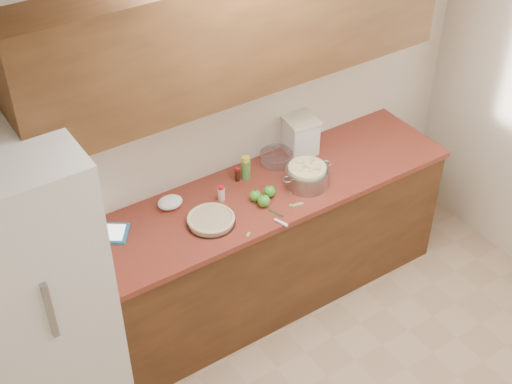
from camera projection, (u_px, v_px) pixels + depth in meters
room_shell at (438, 298)px, 3.17m from camera, size 3.60×3.60×3.60m
counter_run at (256, 248)px, 4.66m from camera, size 2.64×0.68×0.92m
upper_cabinets at (241, 29)px, 3.84m from camera, size 2.60×0.34×0.70m
fridge at (32, 293)px, 3.74m from camera, size 0.70×0.70×1.80m
pie at (211, 220)px, 4.14m from camera, size 0.29×0.29×0.05m
colander at (307, 176)px, 4.41m from camera, size 0.36×0.27×0.14m
flour_canister at (300, 135)px, 4.66m from camera, size 0.23×0.23×0.25m
tablet at (108, 233)px, 4.08m from camera, size 0.29×0.28×0.02m
paring_knife at (280, 221)px, 4.16m from camera, size 0.08×0.19×0.02m
lemon_bottle at (246, 168)px, 4.46m from camera, size 0.06×0.06×0.16m
cinnamon_shaker at (221, 193)px, 4.30m from camera, size 0.04×0.04×0.10m
vanilla_bottle at (237, 174)px, 4.45m from camera, size 0.03×0.03×0.10m
mixing_bowl at (276, 157)px, 4.61m from camera, size 0.22×0.22×0.08m
paper_towel at (170, 202)px, 4.26m from camera, size 0.18×0.16×0.06m
apple_left at (255, 196)px, 4.30m from camera, size 0.07×0.07×0.08m
apple_center at (270, 191)px, 4.33m from camera, size 0.07×0.07×0.09m
apple_front at (264, 201)px, 4.26m from camera, size 0.08×0.08×0.09m
peel_a at (292, 193)px, 4.38m from camera, size 0.03×0.02×0.00m
peel_b at (248, 234)px, 4.08m from camera, size 0.04×0.03×0.00m
peel_c at (292, 205)px, 4.28m from camera, size 0.04×0.04×0.00m
peel_d at (299, 204)px, 4.29m from camera, size 0.05×0.03×0.00m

